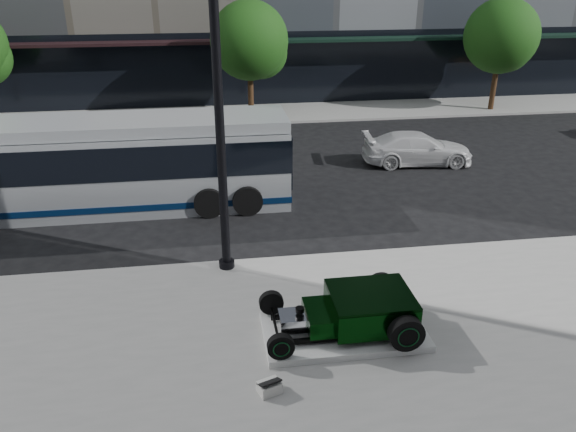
{
  "coord_description": "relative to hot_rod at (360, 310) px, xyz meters",
  "views": [
    {
      "loc": [
        -1.25,
        -15.2,
        7.31
      ],
      "look_at": [
        0.72,
        -1.78,
        1.2
      ],
      "focal_mm": 35.0,
      "sensor_mm": 36.0,
      "label": 1
    }
  ],
  "objects": [
    {
      "name": "street_trees",
      "position": [
        -0.54,
        18.7,
        3.07
      ],
      "size": [
        29.8,
        3.8,
        5.7
      ],
      "color": "black",
      "rests_on": "sidewalk_far"
    },
    {
      "name": "lamppost",
      "position": [
        -2.65,
        3.27,
        2.79
      ],
      "size": [
        0.4,
        0.4,
        7.28
      ],
      "color": "black",
      "rests_on": "sidewalk_near"
    },
    {
      "name": "sidewalk_far",
      "position": [
        -1.68,
        19.63,
        -0.64
      ],
      "size": [
        70.0,
        4.0,
        0.12
      ],
      "primitive_type": "cube",
      "color": "gray",
      "rests_on": "ground"
    },
    {
      "name": "hot_rod",
      "position": [
        0.0,
        0.0,
        0.0
      ],
      "size": [
        3.22,
        2.0,
        0.81
      ],
      "color": "black",
      "rests_on": "display_plinth"
    },
    {
      "name": "info_plaque",
      "position": [
        -2.1,
        -1.54,
        -0.45
      ],
      "size": [
        0.48,
        0.42,
        0.31
      ],
      "color": "silver",
      "rests_on": "sidewalk_near"
    },
    {
      "name": "display_plinth",
      "position": [
        -0.33,
        0.0,
        -0.5
      ],
      "size": [
        3.4,
        1.8,
        0.15
      ],
      "primitive_type": "cube",
      "color": "silver",
      "rests_on": "sidewalk_near"
    },
    {
      "name": "transit_bus",
      "position": [
        -6.41,
        8.07,
        0.79
      ],
      "size": [
        12.12,
        2.88,
        2.92
      ],
      "color": "silver",
      "rests_on": "ground"
    },
    {
      "name": "white_sedan",
      "position": [
        5.26,
        10.81,
        -0.07
      ],
      "size": [
        4.45,
        2.13,
        1.25
      ],
      "primitive_type": "imported",
      "rotation": [
        0.0,
        0.0,
        1.48
      ],
      "color": "white",
      "rests_on": "ground"
    },
    {
      "name": "ground",
      "position": [
        -1.68,
        5.63,
        -0.7
      ],
      "size": [
        120.0,
        120.0,
        0.0
      ],
      "primitive_type": "plane",
      "color": "black",
      "rests_on": "ground"
    }
  ]
}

